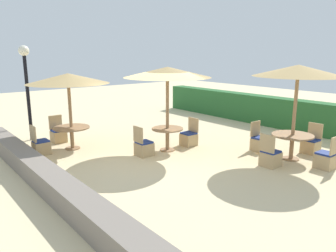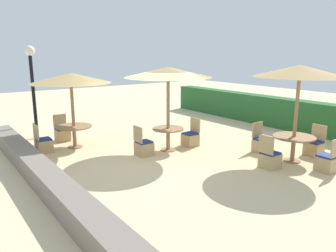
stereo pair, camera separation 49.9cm
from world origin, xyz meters
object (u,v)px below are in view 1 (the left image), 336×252
patio_chair_front_left_west (58,135)px  patio_chair_front_left_south (41,146)px  round_table_front_left (72,131)px  patio_chair_back_right_west (260,143)px  patio_chair_center_north (189,138)px  patio_chair_back_right_east (326,159)px  parasol_center (167,72)px  patio_chair_back_right_north (311,145)px  patio_chair_back_right_south (270,157)px  lamp_post (26,74)px  round_table_back_right (292,139)px  round_table_center (167,133)px  patio_chair_center_south (144,147)px  parasol_front_left (68,79)px  parasol_back_right (298,71)px

patio_chair_front_left_west → patio_chair_front_left_south: (1.04, -0.96, 0.00)m
round_table_front_left → patio_chair_back_right_west: bearing=48.7°
patio_chair_center_north → patio_chair_back_right_east: bearing=-161.8°
parasol_center → patio_chair_back_right_east: 5.12m
patio_chair_front_left_south → patio_chair_back_right_north: same height
patio_chair_back_right_east → patio_chair_back_right_south: (-1.06, -1.01, 0.00)m
lamp_post → patio_chair_front_left_south: lamp_post is taller
parasol_center → patio_chair_back_right_west: size_ratio=2.91×
round_table_back_right → patio_chair_back_right_east: size_ratio=1.27×
parasol_center → patio_chair_back_right_north: (3.06, 3.30, -2.22)m
round_table_front_left → parasol_center: (2.10, 2.29, 1.89)m
round_table_center → round_table_front_left: bearing=-132.5°
parasol_center → patio_chair_center_north: size_ratio=2.91×
patio_chair_front_left_west → patio_chair_center_south: (3.17, 1.42, 0.00)m
parasol_front_left → round_table_front_left: (0.00, -0.00, -1.69)m
patio_chair_back_right_north → parasol_back_right: bearing=87.2°
round_table_front_left → round_table_back_right: (5.11, 4.54, 0.02)m
parasol_back_right → round_table_back_right: parasol_back_right is taller
round_table_back_right → patio_chair_back_right_south: (-0.04, -1.01, -0.35)m
patio_chair_back_right_west → patio_chair_center_north: bearing=-54.6°
patio_chair_front_left_west → patio_chair_front_left_south: 1.42m
round_table_front_left → parasol_back_right: 7.12m
patio_chair_center_south → patio_chair_back_right_north: same height
lamp_post → parasol_front_left: size_ratio=1.29×
patio_chair_front_left_south → patio_chair_back_right_south: bearing=41.6°
lamp_post → patio_chair_back_right_south: 8.49m
patio_chair_center_north → patio_chair_back_right_south: 2.97m
round_table_center → patio_chair_front_left_south: bearing=-123.1°
round_table_center → patio_chair_back_right_west: patio_chair_back_right_west is taller
parasol_front_left → patio_chair_back_right_north: (5.16, 5.59, -2.01)m
parasol_center → parasol_back_right: bearing=36.8°
patio_chair_center_north → parasol_center: bearing=89.0°
round_table_front_left → patio_chair_back_right_east: size_ratio=1.25×
parasol_front_left → patio_chair_back_right_south: (5.07, 3.54, -2.01)m
patio_chair_center_south → patio_chair_back_right_east: 5.14m
parasol_front_left → lamp_post: bearing=-161.5°
patio_chair_front_left_west → round_table_center: size_ratio=0.93×
patio_chair_back_right_north → patio_chair_back_right_south: size_ratio=1.00×
patio_chair_back_right_east → patio_chair_back_right_south: 1.46m
patio_chair_front_left_south → parasol_center: size_ratio=0.34×
parasol_front_left → patio_chair_center_north: parasol_front_left is taller
round_table_center → patio_chair_back_right_south: bearing=22.7°
patio_chair_front_left_south → round_table_back_right: size_ratio=0.79×
parasol_front_left → round_table_back_right: parasol_front_left is taller
patio_chair_back_right_north → patio_chair_back_right_east: same height
patio_chair_center_north → patio_chair_front_left_south: bearing=62.9°
round_table_front_left → patio_chair_center_north: bearing=56.7°
patio_chair_front_left_south → parasol_center: bearing=56.9°
lamp_post → patio_chair_back_right_west: 8.23m
parasol_front_left → patio_chair_back_right_south: parasol_front_left is taller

